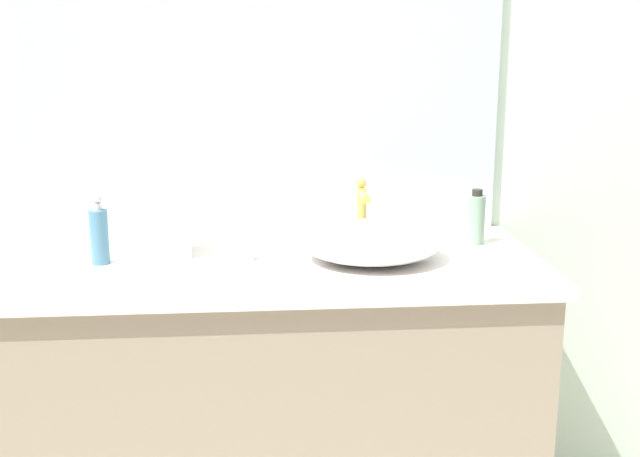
% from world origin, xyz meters
% --- Properties ---
extents(bathroom_wall_rear, '(6.00, 0.06, 2.60)m').
position_xyz_m(bathroom_wall_rear, '(0.00, 0.73, 1.30)').
color(bathroom_wall_rear, silver).
rests_on(bathroom_wall_rear, ground).
extents(vanity_counter, '(1.35, 0.59, 0.88)m').
position_xyz_m(vanity_counter, '(0.06, 0.40, 0.44)').
color(vanity_counter, gray).
rests_on(vanity_counter, ground).
extents(sink_basin, '(0.35, 0.31, 0.09)m').
position_xyz_m(sink_basin, '(0.31, 0.37, 0.93)').
color(sink_basin, silver).
rests_on(sink_basin, vanity_counter).
extents(faucet, '(0.03, 0.12, 0.17)m').
position_xyz_m(faucet, '(0.31, 0.54, 0.98)').
color(faucet, gold).
rests_on(faucet, vanity_counter).
extents(soap_dispenser, '(0.04, 0.04, 0.18)m').
position_xyz_m(soap_dispenser, '(-0.35, 0.39, 0.96)').
color(soap_dispenser, teal).
rests_on(soap_dispenser, vanity_counter).
extents(lotion_bottle, '(0.05, 0.05, 0.15)m').
position_xyz_m(lotion_bottle, '(0.61, 0.50, 0.95)').
color(lotion_bottle, gray).
rests_on(lotion_bottle, vanity_counter).
extents(tissue_box, '(0.12, 0.12, 0.15)m').
position_xyz_m(tissue_box, '(-0.19, 0.46, 0.95)').
color(tissue_box, '#B5C2B9').
rests_on(tissue_box, vanity_counter).
extents(candle_jar, '(0.05, 0.05, 0.04)m').
position_xyz_m(candle_jar, '(0.00, 0.40, 0.90)').
color(candle_jar, silver).
rests_on(candle_jar, vanity_counter).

